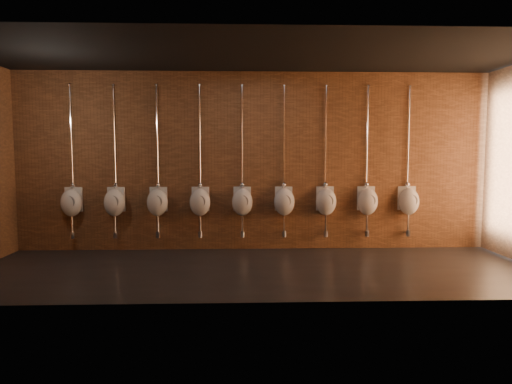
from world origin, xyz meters
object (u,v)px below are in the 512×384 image
urinal_1 (115,202)px  urinal_2 (157,201)px  urinal_0 (72,202)px  urinal_6 (326,201)px  urinal_7 (367,201)px  urinal_5 (284,201)px  urinal_4 (242,201)px  urinal_3 (200,201)px  urinal_8 (409,200)px

urinal_1 → urinal_2: same height
urinal_0 → urinal_1: size_ratio=1.00×
urinal_6 → urinal_7: size_ratio=1.00×
urinal_0 → urinal_2: 1.51m
urinal_5 → urinal_6: bearing=0.0°
urinal_4 → urinal_5: (0.75, 0.00, 0.00)m
urinal_7 → urinal_1: bearing=180.0°
urinal_3 → urinal_5: 1.51m
urinal_3 → urinal_8: same height
urinal_4 → urinal_6: bearing=0.0°
urinal_0 → urinal_5: bearing=0.0°
urinal_0 → urinal_1: same height
urinal_3 → urinal_4: 0.75m
urinal_1 → urinal_8: 5.28m
urinal_3 → urinal_0: bearing=180.0°
urinal_3 → urinal_6: (2.26, 0.00, 0.00)m
urinal_5 → urinal_8: (2.26, 0.00, 0.00)m
urinal_1 → urinal_5: (3.02, 0.00, 0.00)m
urinal_0 → urinal_4: same height
urinal_5 → urinal_8: size_ratio=1.00×
urinal_0 → urinal_6: (4.53, 0.00, 0.00)m
urinal_2 → urinal_1: bearing=180.0°
urinal_2 → urinal_3: (0.75, 0.00, 0.00)m
urinal_6 → urinal_7: bearing=0.0°
urinal_6 → urinal_2: bearing=180.0°
urinal_6 → urinal_0: bearing=180.0°
urinal_4 → urinal_7: bearing=0.0°
urinal_0 → urinal_3: (2.26, 0.00, 0.00)m
urinal_4 → urinal_8: size_ratio=1.00×
urinal_5 → urinal_2: bearing=180.0°
urinal_2 → urinal_7: 3.77m
urinal_3 → urinal_5: same height
urinal_1 → urinal_8: same height
urinal_4 → urinal_0: bearing=180.0°
urinal_5 → urinal_4: bearing=180.0°
urinal_2 → urinal_6: same height
urinal_1 → urinal_3: (1.51, 0.00, 0.00)m
urinal_5 → urinal_1: bearing=180.0°
urinal_0 → urinal_1: 0.75m
urinal_7 → urinal_8: bearing=0.0°
urinal_2 → urinal_6: bearing=0.0°
urinal_5 → urinal_7: bearing=0.0°
urinal_3 → urinal_2: bearing=180.0°
urinal_4 → urinal_6: 1.51m
urinal_2 → urinal_8: size_ratio=1.00×
urinal_0 → urinal_4: (3.02, 0.00, 0.00)m
urinal_7 → urinal_0: bearing=180.0°
urinal_1 → urinal_5: same height
urinal_3 → urinal_5: bearing=0.0°
urinal_4 → urinal_5: bearing=0.0°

